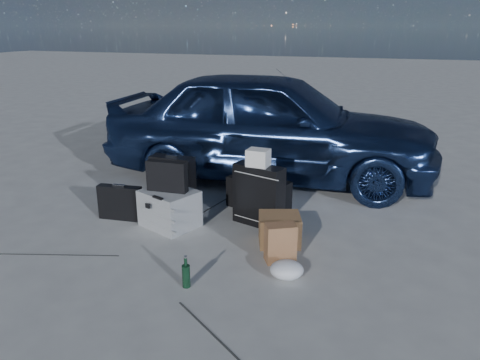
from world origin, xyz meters
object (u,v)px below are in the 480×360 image
Objects in this scene: pelican_case at (170,208)px; cardboard_box at (280,229)px; suitcase_left at (173,184)px; duffel_bag at (259,194)px; briefcase at (120,203)px; car at (271,125)px; green_bottle at (186,272)px; suitcase_right at (259,195)px.

pelican_case is 1.38× the size of cardboard_box.
suitcase_left reaches higher than duffel_bag.
car is at bearing 54.45° from briefcase.
car is at bearing 118.44° from duffel_bag.
cardboard_box is 1.18m from green_bottle.
briefcase is at bearing -148.54° from suitcase_right.
briefcase is 0.68× the size of duffel_bag.
green_bottle is (-0.03, -1.88, -0.05)m from duffel_bag.
pelican_case is at bearing -115.25° from duffel_bag.
car is 1.37m from duffel_bag.
suitcase_left reaches higher than cardboard_box.
suitcase_right reaches higher than suitcase_left.
car reaches higher than pelican_case.
duffel_bag is (0.92, 0.39, -0.15)m from suitcase_left.
cardboard_box is (0.48, -0.82, -0.03)m from duffel_bag.
pelican_case is at bearing -4.34° from briefcase.
car is 8.99× the size of briefcase.
briefcase is (-1.15, -2.04, -0.57)m from car.
duffel_bag is at bearing 89.02° from green_bottle.
car is 3.17m from green_bottle.
suitcase_right is 1.48m from green_bottle.
cardboard_box is (1.85, 0.00, -0.04)m from briefcase.
pelican_case is 1.30m from green_bottle.
pelican_case reaches higher than green_bottle.
suitcase_right is at bearing 43.40° from pelican_case.
green_bottle is (-0.17, -1.45, -0.20)m from suitcase_right.
suitcase_left is 0.99× the size of suitcase_right.
duffel_bag is (0.22, -1.22, -0.58)m from car.
suitcase_left reaches higher than green_bottle.
duffel_bag is 1.84× the size of cardboard_box.
suitcase_right is (0.89, 0.37, 0.13)m from pelican_case.
cardboard_box is (0.35, -0.39, -0.19)m from suitcase_right.
pelican_case is 0.61m from briefcase.
duffel_bag is at bearing 67.20° from pelican_case.
cardboard_box is 1.48× the size of green_bottle.
briefcase is 0.75× the size of suitcase_right.
car is 2.41m from briefcase.
pelican_case reaches higher than duffel_bag.
car is at bearing 118.97° from suitcase_right.
pelican_case is 0.84× the size of suitcase_left.
suitcase_left is 1.47m from cardboard_box.
duffel_bag is (1.37, 0.82, -0.01)m from briefcase.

